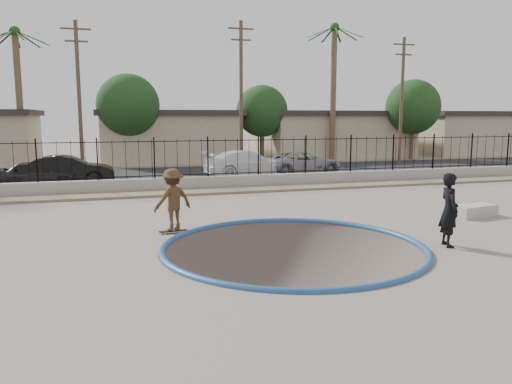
{
  "coord_description": "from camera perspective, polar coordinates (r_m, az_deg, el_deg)",
  "views": [
    {
      "loc": [
        -4.63,
        -12.95,
        3.42
      ],
      "look_at": [
        -0.12,
        2.0,
        1.06
      ],
      "focal_mm": 35.0,
      "sensor_mm": 36.0,
      "label": 1
    }
  ],
  "objects": [
    {
      "name": "ground",
      "position": [
        25.77,
        -6.18,
        -1.55
      ],
      "size": [
        120.0,
        120.0,
        2.2
      ],
      "primitive_type": "cube",
      "color": "slate",
      "rests_on": "ground"
    },
    {
      "name": "bowl_pit",
      "position": [
        13.26,
        4.27,
        -6.36
      ],
      "size": [
        6.84,
        6.84,
        1.8
      ],
      "primitive_type": null,
      "color": "#463C36",
      "rests_on": "ground"
    },
    {
      "name": "coping_ring",
      "position": [
        13.26,
        4.27,
        -6.36
      ],
      "size": [
        7.04,
        7.04,
        0.2
      ],
      "primitive_type": "torus",
      "color": "navy",
      "rests_on": "ground"
    },
    {
      "name": "rock_strip",
      "position": [
        22.88,
        -4.93,
        0.11
      ],
      "size": [
        42.0,
        1.6,
        0.11
      ],
      "primitive_type": "cube",
      "color": "#968362",
      "rests_on": "ground"
    },
    {
      "name": "retaining_wall",
      "position": [
        23.91,
        -5.48,
        1.06
      ],
      "size": [
        42.0,
        0.45,
        0.6
      ],
      "primitive_type": "cube",
      "color": "gray",
      "rests_on": "ground"
    },
    {
      "name": "fence",
      "position": [
        23.78,
        -5.52,
        3.93
      ],
      "size": [
        40.0,
        0.04,
        1.8
      ],
      "color": "black",
      "rests_on": "retaining_wall"
    },
    {
      "name": "street",
      "position": [
        30.49,
        -7.96,
        2.11
      ],
      "size": [
        90.0,
        8.0,
        0.04
      ],
      "primitive_type": "cube",
      "color": "black",
      "rests_on": "ground"
    },
    {
      "name": "house_center",
      "position": [
        39.75,
        -10.15,
        6.38
      ],
      "size": [
        10.6,
        8.6,
        3.9
      ],
      "color": "tan",
      "rests_on": "ground"
    },
    {
      "name": "house_east",
      "position": [
        43.65,
        8.54,
        6.61
      ],
      "size": [
        12.6,
        8.6,
        3.9
      ],
      "color": "tan",
      "rests_on": "ground"
    },
    {
      "name": "house_east_far",
      "position": [
        51.22,
        22.94,
        6.31
      ],
      "size": [
        11.6,
        8.6,
        3.9
      ],
      "color": "tan",
      "rests_on": "ground"
    },
    {
      "name": "palm_mid",
      "position": [
        37.48,
        -25.64,
        12.78
      ],
      "size": [
        2.3,
        2.3,
        9.3
      ],
      "color": "brown",
      "rests_on": "ground"
    },
    {
      "name": "palm_right",
      "position": [
        38.9,
        8.89,
        14.27
      ],
      "size": [
        2.3,
        2.3,
        10.3
      ],
      "color": "brown",
      "rests_on": "ground"
    },
    {
      "name": "utility_pole_left",
      "position": [
        32.0,
        -19.56,
        10.41
      ],
      "size": [
        1.7,
        0.24,
        9.0
      ],
      "color": "#473323",
      "rests_on": "ground"
    },
    {
      "name": "utility_pole_mid",
      "position": [
        33.13,
        -1.7,
        11.25
      ],
      "size": [
        1.7,
        0.24,
        9.5
      ],
      "color": "#473323",
      "rests_on": "ground"
    },
    {
      "name": "utility_pole_right",
      "position": [
        38.05,
        16.32,
        10.19
      ],
      "size": [
        1.7,
        0.24,
        9.0
      ],
      "color": "#473323",
      "rests_on": "ground"
    },
    {
      "name": "street_tree_left",
      "position": [
        35.99,
        -14.39,
        9.56
      ],
      "size": [
        4.32,
        4.32,
        6.36
      ],
      "color": "#473323",
      "rests_on": "ground"
    },
    {
      "name": "street_tree_mid",
      "position": [
        38.74,
        0.69,
        9.22
      ],
      "size": [
        3.96,
        3.96,
        5.83
      ],
      "color": "#473323",
      "rests_on": "ground"
    },
    {
      "name": "street_tree_right",
      "position": [
        42.19,
        17.51,
        9.25
      ],
      "size": [
        4.32,
        4.32,
        6.36
      ],
      "color": "#473323",
      "rests_on": "ground"
    },
    {
      "name": "skater",
      "position": [
        14.88,
        -9.48,
        -1.22
      ],
      "size": [
        1.34,
        1.05,
        1.82
      ],
      "primitive_type": "imported",
      "rotation": [
        0.0,
        0.0,
        3.5
      ],
      "color": "brown",
      "rests_on": "ground"
    },
    {
      "name": "skateboard",
      "position": [
        15.04,
        -9.4,
        -4.42
      ],
      "size": [
        0.86,
        0.27,
        0.07
      ],
      "rotation": [
        0.0,
        0.0,
        0.07
      ],
      "color": "black",
      "rests_on": "ground"
    },
    {
      "name": "videographer",
      "position": [
        14.13,
        21.21,
        -1.92
      ],
      "size": [
        0.63,
        0.81,
        1.96
      ],
      "primitive_type": "imported",
      "rotation": [
        0.0,
        0.0,
        1.33
      ],
      "color": "black",
      "rests_on": "ground"
    },
    {
      "name": "concrete_ledge",
      "position": [
        18.83,
        23.68,
        -1.97
      ],
      "size": [
        1.7,
        0.98,
        0.4
      ],
      "primitive_type": "cube",
      "rotation": [
        0.0,
        0.0,
        0.18
      ],
      "color": "#AEA19A",
      "rests_on": "ground"
    },
    {
      "name": "car_a",
      "position": [
        26.68,
        -23.48,
        1.98
      ],
      "size": [
        3.87,
        1.83,
        1.28
      ],
      "primitive_type": "imported",
      "rotation": [
        0.0,
        0.0,
        1.48
      ],
      "color": "black",
      "rests_on": "street"
    },
    {
      "name": "car_b",
      "position": [
        26.66,
        -20.74,
        2.36
      ],
      "size": [
        4.54,
        1.7,
        1.48
      ],
      "primitive_type": "imported",
      "rotation": [
        0.0,
        0.0,
        1.54
      ],
      "color": "black",
      "rests_on": "street"
    },
    {
      "name": "car_c",
      "position": [
        28.66,
        -0.92,
        3.31
      ],
      "size": [
        5.26,
        2.52,
        1.48
      ],
      "primitive_type": "imported",
      "rotation": [
        0.0,
        0.0,
        1.66
      ],
      "color": "white",
      "rests_on": "street"
    },
    {
      "name": "car_d",
      "position": [
        30.1,
        5.42,
        3.36
      ],
      "size": [
        4.89,
        2.62,
        1.31
      ],
      "primitive_type": "imported",
      "rotation": [
        0.0,
        0.0,
        1.67
      ],
      "color": "gray",
      "rests_on": "street"
    }
  ]
}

